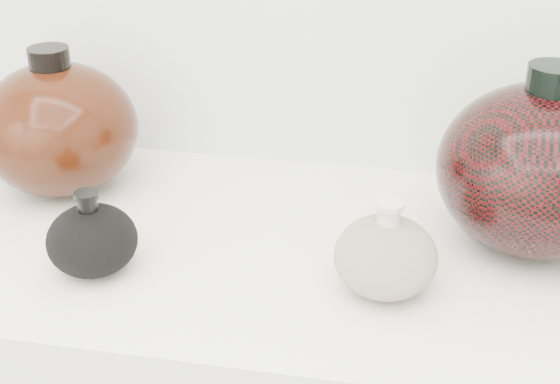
% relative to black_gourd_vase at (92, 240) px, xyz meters
% --- Properties ---
extents(black_gourd_vase, '(0.13, 0.13, 0.11)m').
position_rel_black_gourd_vase_xyz_m(black_gourd_vase, '(0.00, 0.00, 0.00)').
color(black_gourd_vase, black).
rests_on(black_gourd_vase, display_counter).
extents(cream_gourd_vase, '(0.15, 0.15, 0.12)m').
position_rel_black_gourd_vase_xyz_m(cream_gourd_vase, '(0.35, 0.02, 0.00)').
color(cream_gourd_vase, '#C3B697').
rests_on(cream_gourd_vase, display_counter).
extents(left_round_pot, '(0.23, 0.23, 0.22)m').
position_rel_black_gourd_vase_xyz_m(left_round_pot, '(-0.13, 0.20, 0.05)').
color(left_round_pot, black).
rests_on(left_round_pot, display_counter).
extents(right_round_pot, '(0.26, 0.26, 0.24)m').
position_rel_black_gourd_vase_xyz_m(right_round_pot, '(0.53, 0.16, 0.06)').
color(right_round_pot, black).
rests_on(right_round_pot, display_counter).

